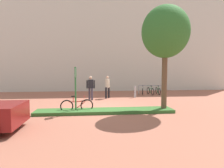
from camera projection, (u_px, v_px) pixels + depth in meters
ground_plane at (105, 105)px, 11.64m from camera, size 60.00×60.00×0.00m
building_facade at (99, 42)px, 19.67m from camera, size 28.00×1.20×10.00m
planter_strip at (105, 111)px, 9.74m from camera, size 7.00×1.10×0.16m
tree_sidewalk at (165, 33)px, 9.80m from camera, size 2.45×2.45×5.49m
parking_sign_post at (75, 83)px, 9.48m from camera, size 0.12×0.36×2.32m
bike_at_sign at (77, 105)px, 9.80m from camera, size 1.67×0.42×0.86m
bike_rack_cluster at (150, 90)px, 16.82m from camera, size 2.10×1.58×0.83m
bollard_steel at (135, 92)px, 14.96m from camera, size 0.16×0.16×0.90m
person_suited_navy at (91, 86)px, 13.73m from camera, size 0.61×0.45×1.72m
person_casual_tan at (107, 85)px, 14.51m from camera, size 0.37×0.59×1.72m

